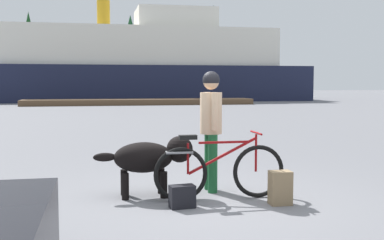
# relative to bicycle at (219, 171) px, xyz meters

# --- Properties ---
(ground_plane) EXTENTS (160.00, 160.00, 0.00)m
(ground_plane) POSITION_rel_bicycle_xyz_m (-0.22, -0.12, -0.40)
(ground_plane) COLOR slate
(bicycle) EXTENTS (1.84, 0.44, 0.92)m
(bicycle) POSITION_rel_bicycle_xyz_m (0.00, 0.00, 0.00)
(bicycle) COLOR black
(bicycle) RESTS_ON ground_plane
(person_cyclist) EXTENTS (0.32, 0.53, 1.77)m
(person_cyclist) POSITION_rel_bicycle_xyz_m (0.01, 0.52, 0.67)
(person_cyclist) COLOR #19592D
(person_cyclist) RESTS_ON ground_plane
(dog) EXTENTS (1.40, 0.50, 0.84)m
(dog) POSITION_rel_bicycle_xyz_m (-0.90, 0.37, 0.16)
(dog) COLOR black
(dog) RESTS_ON ground_plane
(backpack) EXTENTS (0.28, 0.20, 0.44)m
(backpack) POSITION_rel_bicycle_xyz_m (0.72, -0.42, -0.17)
(backpack) COLOR #8C7251
(backpack) RESTS_ON ground_plane
(handbag_pannier) EXTENTS (0.34, 0.22, 0.29)m
(handbag_pannier) POSITION_rel_bicycle_xyz_m (-0.58, -0.33, -0.25)
(handbag_pannier) COLOR black
(handbag_pannier) RESTS_ON ground_plane
(dock_pier) EXTENTS (16.12, 2.40, 0.40)m
(dock_pier) POSITION_rel_bicycle_xyz_m (1.42, 27.63, -0.20)
(dock_pier) COLOR brown
(dock_pier) RESTS_ON ground_plane
(ferry_boat) EXTENTS (28.09, 8.73, 8.56)m
(ferry_boat) POSITION_rel_bicycle_xyz_m (2.63, 35.82, 2.60)
(ferry_boat) COLOR #191E38
(ferry_boat) RESTS_ON ground_plane
(pine_tree_far_left) EXTENTS (3.12, 3.12, 10.08)m
(pine_tree_far_left) POSITION_rel_bicycle_xyz_m (-9.44, 54.66, 5.85)
(pine_tree_far_left) COLOR #4C331E
(pine_tree_far_left) RESTS_ON ground_plane
(pine_tree_center) EXTENTS (4.03, 4.03, 9.94)m
(pine_tree_center) POSITION_rel_bicycle_xyz_m (2.75, 54.23, 5.67)
(pine_tree_center) COLOR #4C331E
(pine_tree_center) RESTS_ON ground_plane
(pine_tree_far_right) EXTENTS (3.93, 3.93, 11.38)m
(pine_tree_far_right) POSITION_rel_bicycle_xyz_m (13.25, 53.50, 6.29)
(pine_tree_far_right) COLOR #4C331E
(pine_tree_far_right) RESTS_ON ground_plane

